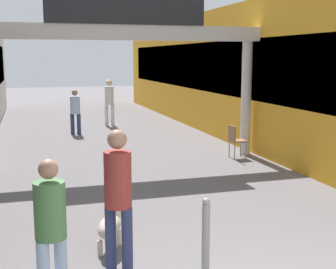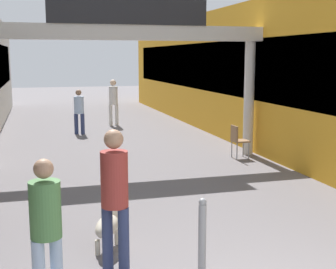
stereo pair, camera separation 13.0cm
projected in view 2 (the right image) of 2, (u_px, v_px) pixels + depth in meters
storefront_right at (263, 74)px, 15.69m from camera, size 3.00×26.00×4.26m
arcade_sign_gateway at (128, 48)px, 11.69m from camera, size 7.40×0.47×4.11m
pedestrian_with_dog at (115, 191)px, 5.78m from camera, size 0.48×0.48×1.82m
pedestrian_companion at (46, 222)px, 5.03m from camera, size 0.48×0.48×1.63m
pedestrian_carrying_crate at (79, 109)px, 16.36m from camera, size 0.46×0.46×1.57m
pedestrian_elderly_walking at (113, 99)px, 18.37m from camera, size 0.38×0.35×1.81m
dog_on_leash at (108, 225)px, 6.61m from camera, size 0.53×0.78×0.55m
bollard_post_metal at (202, 236)px, 5.77m from camera, size 0.10×0.10×0.99m
cafe_chair_wood_nearer at (238, 139)px, 12.45m from camera, size 0.40×0.40×0.89m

